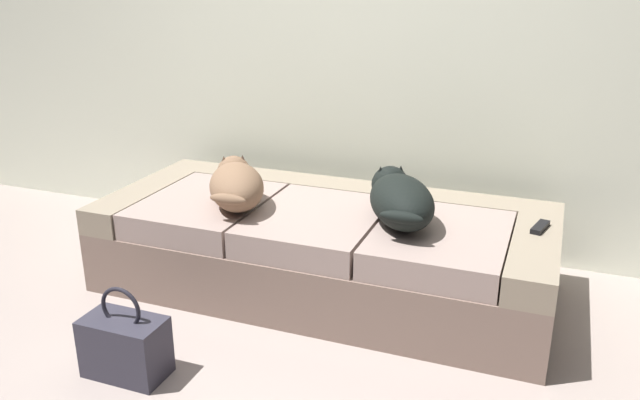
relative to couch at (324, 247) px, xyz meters
The scene contains 5 objects.
couch is the anchor object (origin of this frame).
dog_tan 0.53m from the couch, 163.19° to the right, with size 0.45×0.56×0.21m.
dog_dark 0.51m from the couch, ahead, with size 0.46×0.60×0.22m.
tv_remote 1.01m from the couch, ahead, with size 0.04×0.15×0.02m, color black.
handbag 1.07m from the couch, 115.28° to the right, with size 0.32×0.18×0.38m.
Camera 1 is at (1.02, -1.62, 1.49)m, focal length 35.94 mm.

